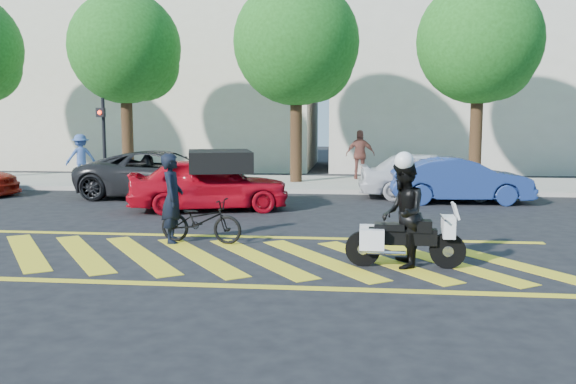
# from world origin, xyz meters

# --- Properties ---
(ground) EXTENTS (90.00, 90.00, 0.00)m
(ground) POSITION_xyz_m (0.00, 0.00, 0.00)
(ground) COLOR black
(ground) RESTS_ON ground
(sidewalk) EXTENTS (60.00, 5.00, 0.15)m
(sidewalk) POSITION_xyz_m (0.00, 12.00, 0.07)
(sidewalk) COLOR #9E998E
(sidewalk) RESTS_ON ground
(crosswalk) EXTENTS (12.33, 4.00, 0.01)m
(crosswalk) POSITION_xyz_m (-0.04, 0.00, 0.00)
(crosswalk) COLOR gold
(crosswalk) RESTS_ON ground
(building_left) EXTENTS (16.00, 8.00, 10.00)m
(building_left) POSITION_xyz_m (-8.00, 21.00, 5.00)
(building_left) COLOR beige
(building_left) RESTS_ON ground
(building_right) EXTENTS (16.00, 8.00, 11.00)m
(building_right) POSITION_xyz_m (9.00, 21.00, 5.50)
(building_right) COLOR beige
(building_right) RESTS_ON ground
(tree_left) EXTENTS (4.20, 4.20, 7.26)m
(tree_left) POSITION_xyz_m (-6.37, 12.06, 4.99)
(tree_left) COLOR black
(tree_left) RESTS_ON ground
(tree_center) EXTENTS (4.60, 4.60, 7.56)m
(tree_center) POSITION_xyz_m (0.13, 12.06, 5.10)
(tree_center) COLOR black
(tree_center) RESTS_ON ground
(tree_right) EXTENTS (4.40, 4.40, 7.41)m
(tree_right) POSITION_xyz_m (6.63, 12.06, 5.05)
(tree_right) COLOR black
(tree_right) RESTS_ON ground
(signal_pole) EXTENTS (0.28, 0.43, 3.20)m
(signal_pole) POSITION_xyz_m (-6.50, 9.74, 1.92)
(signal_pole) COLOR black
(signal_pole) RESTS_ON ground
(officer_bike) EXTENTS (0.53, 0.72, 1.80)m
(officer_bike) POSITION_xyz_m (-1.43, 1.17, 0.90)
(officer_bike) COLOR black
(officer_bike) RESTS_ON ground
(bicycle) EXTENTS (1.77, 0.82, 0.90)m
(bicycle) POSITION_xyz_m (-0.86, 1.20, 0.45)
(bicycle) COLOR black
(bicycle) RESTS_ON ground
(police_motorcycle) EXTENTS (2.00, 0.63, 0.88)m
(police_motorcycle) POSITION_xyz_m (3.03, -0.40, 0.48)
(police_motorcycle) COLOR black
(police_motorcycle) RESTS_ON ground
(officer_moto) EXTENTS (0.69, 0.88, 1.79)m
(officer_moto) POSITION_xyz_m (3.01, -0.40, 0.90)
(officer_moto) COLOR black
(officer_moto) RESTS_ON ground
(red_convertible) EXTENTS (4.62, 2.81, 1.47)m
(red_convertible) POSITION_xyz_m (-1.74, 5.52, 0.73)
(red_convertible) COLOR #BC0818
(red_convertible) RESTS_ON ground
(parked_mid_left) EXTENTS (5.45, 2.69, 1.49)m
(parked_mid_left) POSITION_xyz_m (-3.77, 7.96, 0.74)
(parked_mid_left) COLOR black
(parked_mid_left) RESTS_ON ground
(parked_mid_right) EXTENTS (4.43, 1.93, 1.49)m
(parked_mid_right) POSITION_xyz_m (4.50, 8.76, 0.74)
(parked_mid_right) COLOR silver
(parked_mid_right) RESTS_ON ground
(parked_right) EXTENTS (4.17, 1.67, 1.35)m
(parked_right) POSITION_xyz_m (5.30, 7.80, 0.67)
(parked_right) COLOR navy
(parked_right) RESTS_ON ground
(pedestrian_left) EXTENTS (1.30, 1.16, 1.75)m
(pedestrian_left) POSITION_xyz_m (-8.38, 11.94, 1.02)
(pedestrian_left) COLOR #375397
(pedestrian_left) RESTS_ON sidewalk
(pedestrian_right) EXTENTS (1.14, 0.51, 1.91)m
(pedestrian_right) POSITION_xyz_m (2.39, 13.29, 1.10)
(pedestrian_right) COLOR brown
(pedestrian_right) RESTS_ON sidewalk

